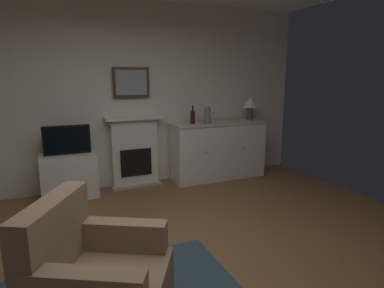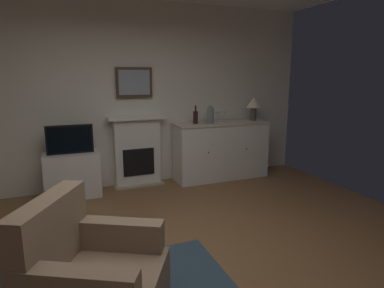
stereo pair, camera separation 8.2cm
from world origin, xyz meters
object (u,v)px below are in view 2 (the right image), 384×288
at_px(wine_glass_center, 224,115).
at_px(armchair, 91,276).
at_px(wine_glass_left, 217,115).
at_px(tv_set, 70,139).
at_px(vase_decorative, 210,115).
at_px(fireplace_unit, 137,151).
at_px(wine_bottle, 196,117).
at_px(table_lamp, 254,104).
at_px(framed_picture, 134,82).
at_px(tv_cabinet, 73,175).
at_px(sideboard_cabinet, 221,150).

height_order(wine_glass_center, armchair, wine_glass_center).
height_order(wine_glass_left, tv_set, wine_glass_left).
bearing_deg(vase_decorative, fireplace_unit, 168.80).
bearing_deg(wine_bottle, wine_glass_left, 2.99).
xyz_separation_m(table_lamp, wine_glass_left, (-0.67, 0.02, -0.16)).
bearing_deg(wine_glass_center, framed_picture, 171.44).
bearing_deg(vase_decorative, tv_set, 178.87).
distance_m(wine_glass_center, vase_decorative, 0.27).
relative_size(table_lamp, vase_decorative, 1.42).
bearing_deg(wine_glass_left, armchair, -129.94).
bearing_deg(fireplace_unit, armchair, -108.57).
height_order(tv_cabinet, armchair, armchair).
distance_m(wine_bottle, tv_set, 1.90).
xyz_separation_m(sideboard_cabinet, wine_bottle, (-0.47, 0.00, 0.58)).
relative_size(table_lamp, tv_set, 0.65).
xyz_separation_m(tv_cabinet, armchair, (0.01, -2.70, 0.06)).
bearing_deg(framed_picture, wine_glass_center, -8.56).
distance_m(vase_decorative, tv_cabinet, 2.26).
bearing_deg(tv_cabinet, fireplace_unit, 9.45).
xyz_separation_m(wine_bottle, wine_glass_left, (0.39, 0.02, 0.01)).
relative_size(fireplace_unit, vase_decorative, 3.91).
distance_m(framed_picture, wine_glass_center, 1.52).
xyz_separation_m(table_lamp, wine_glass_center, (-0.56, 0.01, -0.16)).
xyz_separation_m(fireplace_unit, tv_cabinet, (-0.97, -0.16, -0.23)).
xyz_separation_m(table_lamp, tv_set, (-2.95, -0.01, -0.40)).
xyz_separation_m(wine_glass_left, vase_decorative, (-0.16, -0.07, 0.02)).
distance_m(fireplace_unit, tv_cabinet, 1.01).
distance_m(sideboard_cabinet, tv_cabinet, 2.36).
bearing_deg(vase_decorative, wine_bottle, 167.35).
bearing_deg(sideboard_cabinet, tv_cabinet, 179.64).
distance_m(table_lamp, wine_glass_left, 0.69).
xyz_separation_m(wine_bottle, wine_glass_center, (0.50, 0.01, 0.01)).
height_order(sideboard_cabinet, wine_bottle, wine_bottle).
bearing_deg(table_lamp, armchair, -137.61).
height_order(framed_picture, table_lamp, framed_picture).
bearing_deg(framed_picture, sideboard_cabinet, -9.14).
distance_m(wine_bottle, tv_cabinet, 2.03).
height_order(framed_picture, sideboard_cabinet, framed_picture).
distance_m(framed_picture, wine_glass_left, 1.42).
bearing_deg(armchair, sideboard_cabinet, 48.85).
bearing_deg(tv_cabinet, sideboard_cabinet, -0.36).
relative_size(wine_glass_center, tv_cabinet, 0.22).
bearing_deg(sideboard_cabinet, tv_set, -179.80).
distance_m(tv_cabinet, armchair, 2.70).
relative_size(sideboard_cabinet, table_lamp, 3.99).
bearing_deg(framed_picture, wine_glass_left, -8.69).
xyz_separation_m(vase_decorative, armchair, (-2.11, -2.63, -0.71)).
bearing_deg(vase_decorative, tv_cabinet, 178.25).
bearing_deg(table_lamp, sideboard_cabinet, -180.00).
distance_m(wine_glass_left, wine_glass_center, 0.11).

